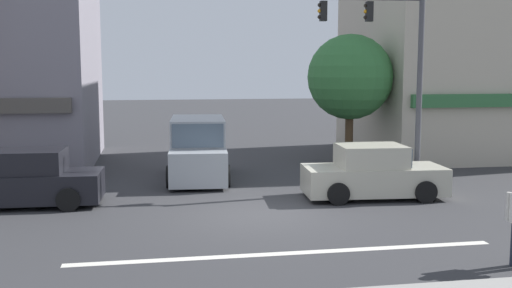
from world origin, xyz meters
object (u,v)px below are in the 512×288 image
object	(u,v)px
street_tree	(350,77)
sedan_approaching_near	(373,174)
sedan_crossing_rightbound	(27,181)
traffic_light_mast	(390,57)
van_waiting_far	(198,150)

from	to	relation	value
street_tree	sedan_approaching_near	xyz separation A→B (m)	(-1.34, -6.12, -2.76)
street_tree	sedan_approaching_near	size ratio (longest dim) A/B	1.23
street_tree	sedan_crossing_rightbound	world-z (taller)	street_tree
street_tree	traffic_light_mast	xyz separation A→B (m)	(-0.37, -4.86, 0.71)
van_waiting_far	sedan_crossing_rightbound	world-z (taller)	van_waiting_far
street_tree	van_waiting_far	size ratio (longest dim) A/B	1.09
sedan_crossing_rightbound	van_waiting_far	bearing A→B (deg)	33.28
traffic_light_mast	van_waiting_far	world-z (taller)	traffic_light_mast
sedan_approaching_near	sedan_crossing_rightbound	xyz separation A→B (m)	(-9.88, 0.69, 0.00)
street_tree	sedan_approaching_near	distance (m)	6.85
sedan_approaching_near	sedan_crossing_rightbound	world-z (taller)	same
sedan_approaching_near	traffic_light_mast	bearing A→B (deg)	52.70
street_tree	traffic_light_mast	distance (m)	4.92
street_tree	van_waiting_far	world-z (taller)	street_tree
sedan_approaching_near	sedan_crossing_rightbound	size ratio (longest dim) A/B	1.01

